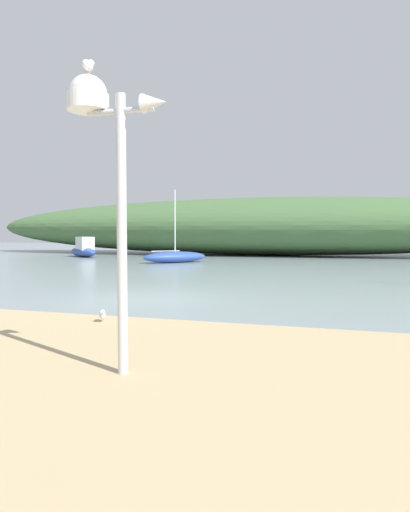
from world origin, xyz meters
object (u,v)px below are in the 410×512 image
motorboat_west_reach (84,250)px  seagull_on_radar (88,65)px  mast_structure (101,129)px  seagull_upper_strand (102,315)px  sailboat_mid_channel (175,257)px

motorboat_west_reach → seagull_on_radar: bearing=-57.8°
mast_structure → seagull_upper_strand: 4.17m
mast_structure → motorboat_west_reach: (-16.41, 25.78, -2.55)m
motorboat_west_reach → sailboat_mid_channel: size_ratio=0.87×
seagull_upper_strand → sailboat_mid_channel: bearing=106.6°
seagull_on_radar → motorboat_west_reach: size_ratio=0.07×
mast_structure → seagull_upper_strand: mast_structure is taller
seagull_upper_strand → motorboat_west_reach: bearing=122.7°
seagull_on_radar → sailboat_mid_channel: bearing=108.0°
mast_structure → sailboat_mid_channel: sailboat_mid_channel is taller
mast_structure → motorboat_west_reach: 30.67m
mast_structure → seagull_on_radar: seagull_on_radar is taller
seagull_on_radar → seagull_upper_strand: 4.66m
mast_structure → seagull_on_radar: (-0.17, 0.01, 0.77)m
seagull_on_radar → motorboat_west_reach: (-16.24, 25.77, -3.32)m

